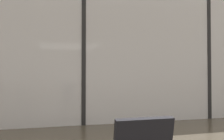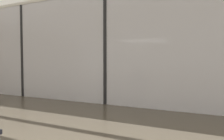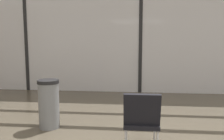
{
  "view_description": "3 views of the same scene",
  "coord_description": "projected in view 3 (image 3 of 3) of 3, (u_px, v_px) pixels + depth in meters",
  "views": [
    {
      "loc": [
        -0.76,
        -0.53,
        1.2
      ],
      "look_at": [
        1.42,
        7.91,
        1.39
      ],
      "focal_mm": 37.97,
      "sensor_mm": 36.0,
      "label": 1
    },
    {
      "loc": [
        2.38,
        0.12,
        1.29
      ],
      "look_at": [
        -0.9,
        7.81,
        0.95
      ],
      "focal_mm": 29.17,
      "sensor_mm": 36.0,
      "label": 2
    },
    {
      "loc": [
        -0.15,
        -1.71,
        1.54
      ],
      "look_at": [
        -0.85,
        5.3,
        0.65
      ],
      "focal_mm": 37.07,
      "sensor_mm": 36.0,
      "label": 3
    }
  ],
  "objects": [
    {
      "name": "window_mullion_1",
      "position": [
        141.0,
        34.0,
        6.79
      ],
      "size": [
        0.1,
        0.12,
        3.47
      ],
      "primitive_type": "cube",
      "color": "black",
      "rests_on": "ground"
    },
    {
      "name": "trash_bin",
      "position": [
        49.0,
        104.0,
        4.09
      ],
      "size": [
        0.38,
        0.38,
        0.86
      ],
      "color": "slate",
      "rests_on": "ground"
    },
    {
      "name": "glass_curtain_wall",
      "position": [
        141.0,
        34.0,
        6.79
      ],
      "size": [
        14.0,
        0.08,
        3.47
      ],
      "primitive_type": "cube",
      "color": "silver",
      "rests_on": "ground"
    },
    {
      "name": "lounge_chair_1",
      "position": [
        141.0,
        118.0,
        3.15
      ],
      "size": [
        0.49,
        0.53,
        0.87
      ],
      "rotation": [
        0.0,
        0.0,
        3.15
      ],
      "color": "black",
      "rests_on": "ground"
    },
    {
      "name": "window_mullion_0",
      "position": [
        27.0,
        35.0,
        7.13
      ],
      "size": [
        0.1,
        0.12,
        3.47
      ],
      "primitive_type": "cube",
      "color": "black",
      "rests_on": "ground"
    },
    {
      "name": "parked_airplane",
      "position": [
        113.0,
        35.0,
        11.72
      ],
      "size": [
        14.39,
        3.66,
        3.66
      ],
      "color": "silver",
      "rests_on": "ground"
    }
  ]
}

